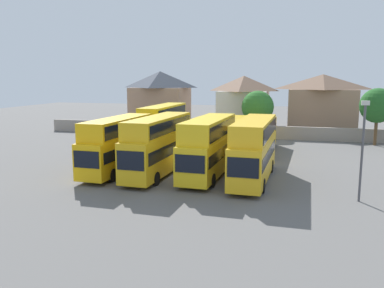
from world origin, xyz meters
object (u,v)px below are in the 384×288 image
bus_5 (163,124)px  bus_7 (235,133)px  tree_left_of_lot (258,107)px  bus_2 (158,142)px  bus_1 (118,142)px  bus_6 (198,133)px  bus_4 (254,147)px  house_terrace_left (160,99)px  house_terrace_centre (244,103)px  tree_behind_wall (378,106)px  bus_3 (209,144)px  bus_8 (260,134)px  lamp_post_lot_edge (363,145)px  house_terrace_right (322,103)px

bus_5 → bus_7: (8.66, 0.38, -0.82)m
bus_7 → tree_left_of_lot: size_ratio=1.81×
bus_7 → tree_left_of_lot: (1.35, 12.22, 2.15)m
bus_5 → bus_2: bearing=17.1°
bus_1 → bus_6: (4.11, 13.09, -0.77)m
bus_4 → house_terrace_left: 36.66m
bus_2 → tree_left_of_lot: tree_left_of_lot is taller
house_terrace_centre → tree_behind_wall: 20.78m
bus_2 → bus_3: (4.32, 0.47, -0.03)m
bus_8 → lamp_post_lot_edge: bearing=28.5°
bus_3 → bus_8: 13.02m
house_terrace_left → house_terrace_right: 25.83m
bus_8 → bus_2: bearing=-27.7°
house_terrace_right → tree_left_of_lot: house_terrace_right is taller
bus_8 → tree_behind_wall: (13.41, 8.27, 2.92)m
bus_1 → bus_5: 13.28m
bus_8 → house_terrace_right: bearing=160.9°
bus_5 → tree_behind_wall: tree_behind_wall is taller
house_terrace_centre → bus_3: bearing=-87.6°
bus_4 → bus_1: bearing=-88.1°
lamp_post_lot_edge → house_terrace_right: bearing=91.3°
bus_1 → tree_left_of_lot: (9.67, 25.87, 1.46)m
bus_1 → house_terrace_left: 32.21m
bus_1 → bus_5: size_ratio=0.88×
house_terrace_left → lamp_post_lot_edge: (26.66, -35.06, -0.90)m
bus_6 → house_terrace_right: size_ratio=1.02×
bus_8 → tree_left_of_lot: (-1.66, 12.77, 2.16)m
bus_5 → house_terrace_centre: bearing=158.6°
bus_6 → tree_behind_wall: tree_behind_wall is taller
bus_3 → bus_4: (3.88, -0.39, 0.02)m
bus_6 → house_terrace_right: 24.19m
bus_8 → house_terrace_centre: (-4.51, 18.78, 2.39)m
bus_5 → bus_7: bearing=92.2°
bus_3 → lamp_post_lot_edge: (11.47, -4.20, 1.08)m
bus_2 → bus_4: bearing=92.4°
house_terrace_centre → tree_behind_wall: size_ratio=1.22×
house_terrace_right → lamp_post_lot_edge: bearing=-88.7°
bus_2 → bus_5: (-4.15, 13.24, 0.02)m
bus_6 → house_terrace_left: bearing=-147.0°
bus_1 → tree_left_of_lot: 27.66m
house_terrace_right → bus_3: bearing=-108.6°
tree_behind_wall → bus_1: bearing=-139.2°
bus_6 → tree_left_of_lot: tree_left_of_lot is taller
tree_left_of_lot → tree_behind_wall: size_ratio=0.92×
bus_1 → house_terrace_centre: bearing=169.3°
house_terrace_centre → house_terrace_right: (11.95, 0.28, 0.10)m
bus_7 → bus_4: bearing=18.1°
bus_1 → tree_left_of_lot: tree_left_of_lot is taller
bus_5 → lamp_post_lot_edge: bearing=49.3°
house_terrace_left → house_terrace_centre: house_terrace_left is taller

